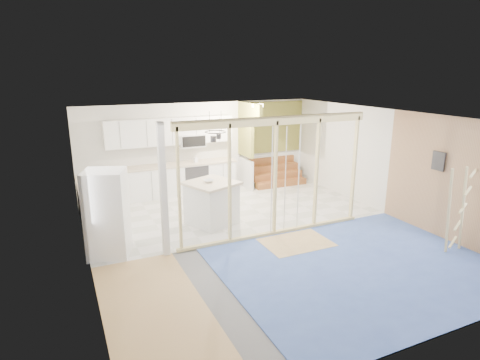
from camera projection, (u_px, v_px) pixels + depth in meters
name	position (u px, v px, depth m)	size (l,w,h in m)	color
room	(263.00, 179.00, 8.34)	(7.01, 8.01, 2.61)	slate
floor_overlays	(263.00, 235.00, 8.77)	(7.00, 8.00, 0.03)	silver
stud_frame	(252.00, 167.00, 8.17)	(4.66, 0.14, 2.60)	#EFDE92
base_cabinets	(152.00, 186.00, 10.86)	(4.45, 2.24, 0.93)	white
upper_cabinets	(173.00, 132.00, 11.21)	(3.60, 0.41, 0.85)	white
green_partition	(266.00, 155.00, 12.47)	(2.25, 1.51, 2.60)	olive
pot_rack	(215.00, 134.00, 9.69)	(0.52, 0.52, 0.72)	black
sheathing_panel	(464.00, 184.00, 7.99)	(0.02, 4.00, 2.60)	tan
electrical_panel	(439.00, 161.00, 8.41)	(0.04, 0.30, 0.40)	#333438
ceiling_light	(258.00, 105.00, 11.21)	(0.32, 0.32, 0.08)	#FFEABF
fridge	(108.00, 214.00, 7.61)	(0.94, 0.91, 1.70)	white
island	(212.00, 203.00, 9.29)	(1.35, 1.35, 1.02)	silver
bowl	(209.00, 181.00, 9.14)	(0.23, 0.23, 0.06)	white
soap_bottle_a	(162.00, 160.00, 11.21)	(0.11, 0.11, 0.28)	silver
soap_bottle_b	(196.00, 159.00, 11.51)	(0.09, 0.10, 0.21)	white
ladder	(458.00, 210.00, 7.67)	(0.93, 0.20, 1.77)	beige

